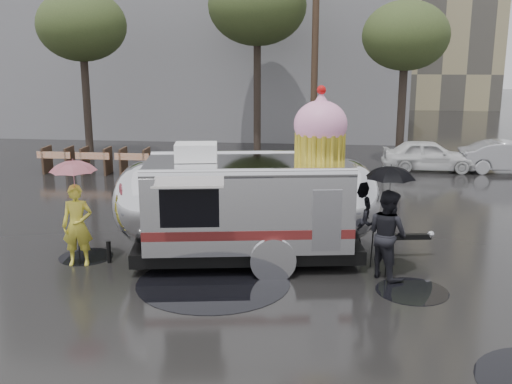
# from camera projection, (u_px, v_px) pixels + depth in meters

# --- Properties ---
(ground) EXTENTS (120.00, 120.00, 0.00)m
(ground) POSITION_uv_depth(u_px,v_px,m) (177.00, 279.00, 12.41)
(ground) COLOR black
(ground) RESTS_ON ground
(puddles) EXTENTS (13.96, 11.27, 0.01)m
(puddles) POSITION_uv_depth(u_px,v_px,m) (243.00, 261.00, 13.42)
(puddles) COLOR black
(puddles) RESTS_ON ground
(grey_building) EXTENTS (22.00, 12.00, 13.00)m
(grey_building) POSITION_uv_depth(u_px,v_px,m) (206.00, 14.00, 34.48)
(grey_building) COLOR slate
(grey_building) RESTS_ON ground
(utility_pole) EXTENTS (1.60, 0.28, 9.00)m
(utility_pole) POSITION_uv_depth(u_px,v_px,m) (315.00, 48.00, 24.56)
(utility_pole) COLOR #473323
(utility_pole) RESTS_ON ground
(tree_left) EXTENTS (3.64, 3.64, 6.95)m
(tree_left) POSITION_uv_depth(u_px,v_px,m) (82.00, 26.00, 24.43)
(tree_left) COLOR #382D26
(tree_left) RESTS_ON ground
(tree_mid) EXTENTS (4.20, 4.20, 8.03)m
(tree_mid) POSITION_uv_depth(u_px,v_px,m) (257.00, 6.00, 25.39)
(tree_mid) COLOR #382D26
(tree_mid) RESTS_ON ground
(tree_right) EXTENTS (3.36, 3.36, 6.42)m
(tree_right) POSITION_uv_depth(u_px,v_px,m) (406.00, 37.00, 23.11)
(tree_right) COLOR #382D26
(tree_right) RESTS_ON ground
(barricade_row) EXTENTS (4.30, 0.80, 1.00)m
(barricade_row) POSITION_uv_depth(u_px,v_px,m) (96.00, 160.00, 22.51)
(barricade_row) COLOR #473323
(barricade_row) RESTS_ON ground
(airstream_trailer) EXTENTS (7.30, 3.51, 3.97)m
(airstream_trailer) POSITION_uv_depth(u_px,v_px,m) (251.00, 200.00, 13.16)
(airstream_trailer) COLOR silver
(airstream_trailer) RESTS_ON ground
(person_left) EXTENTS (0.71, 0.53, 1.80)m
(person_left) POSITION_uv_depth(u_px,v_px,m) (77.00, 225.00, 13.01)
(person_left) COLOR gold
(person_left) RESTS_ON ground
(umbrella_pink) EXTENTS (1.21, 1.21, 2.38)m
(umbrella_pink) POSITION_uv_depth(u_px,v_px,m) (74.00, 178.00, 12.76)
(umbrella_pink) COLOR pink
(umbrella_pink) RESTS_ON ground
(person_right) EXTENTS (0.96, 1.01, 1.87)m
(person_right) POSITION_uv_depth(u_px,v_px,m) (387.00, 234.00, 12.29)
(person_right) COLOR black
(person_right) RESTS_ON ground
(umbrella_black) EXTENTS (1.24, 1.24, 2.39)m
(umbrella_black) POSITION_uv_depth(u_px,v_px,m) (390.00, 185.00, 12.05)
(umbrella_black) COLOR black
(umbrella_black) RESTS_ON ground
(tripod) EXTENTS (0.58, 0.59, 1.46)m
(tripod) POSITION_uv_depth(u_px,v_px,m) (362.00, 226.00, 13.11)
(tripod) COLOR black
(tripod) RESTS_ON ground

